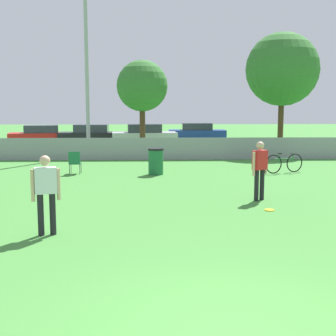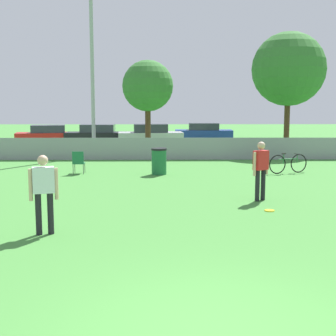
{
  "view_description": "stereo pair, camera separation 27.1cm",
  "coord_description": "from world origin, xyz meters",
  "views": [
    {
      "loc": [
        -0.94,
        -5.22,
        2.75
      ],
      "look_at": [
        -0.5,
        7.2,
        1.05
      ],
      "focal_mm": 50.0,
      "sensor_mm": 36.0,
      "label": 1
    },
    {
      "loc": [
        -0.67,
        -5.23,
        2.75
      ],
      "look_at": [
        -0.5,
        7.2,
        1.05
      ],
      "focal_mm": 50.0,
      "sensor_mm": 36.0,
      "label": 2
    }
  ],
  "objects": [
    {
      "name": "parked_car_blue",
      "position": [
        2.45,
        29.51,
        0.66
      ],
      "size": [
        4.29,
        1.84,
        1.38
      ],
      "rotation": [
        0.0,
        0.0,
        -0.04
      ],
      "color": "black",
      "rests_on": "ground_plane"
    },
    {
      "name": "fence_backline",
      "position": [
        0.0,
        18.0,
        0.55
      ],
      "size": [
        23.26,
        0.07,
        1.21
      ],
      "color": "gray",
      "rests_on": "ground_plane"
    },
    {
      "name": "tree_far_right",
      "position": [
        6.57,
        21.77,
        4.73
      ],
      "size": [
        4.19,
        4.19,
        6.83
      ],
      "color": "#4C331E",
      "rests_on": "ground_plane"
    },
    {
      "name": "tree_near_pole",
      "position": [
        -1.46,
        21.74,
        3.77
      ],
      "size": [
        2.9,
        2.9,
        5.24
      ],
      "color": "#4C331E",
      "rests_on": "ground_plane"
    },
    {
      "name": "folding_chair_sideline",
      "position": [
        -3.98,
        13.26,
        0.5
      ],
      "size": [
        0.46,
        0.46,
        0.9
      ],
      "rotation": [
        0.0,
        0.0,
        3.16
      ],
      "color": "#333338",
      "rests_on": "ground_plane"
    },
    {
      "name": "player_thrower_red",
      "position": [
        2.16,
        7.93,
        1.0
      ],
      "size": [
        0.5,
        0.45,
        1.7
      ],
      "rotation": [
        0.0,
        0.0,
        0.66
      ],
      "color": "black",
      "rests_on": "ground_plane"
    },
    {
      "name": "trash_bin",
      "position": [
        -0.78,
        13.04,
        0.52
      ],
      "size": [
        0.61,
        0.61,
        1.04
      ],
      "color": "#1E6638",
      "rests_on": "ground_plane"
    },
    {
      "name": "light_pole",
      "position": [
        -4.31,
        19.84,
        5.39
      ],
      "size": [
        0.9,
        0.36,
        9.23
      ],
      "color": "#9E9EA3",
      "rests_on": "ground_plane"
    },
    {
      "name": "player_receiver_white",
      "position": [
        -3.15,
        4.48,
        1.0
      ],
      "size": [
        0.59,
        0.34,
        1.7
      ],
      "rotation": [
        0.0,
        0.0,
        0.29
      ],
      "color": "black",
      "rests_on": "ground_plane"
    },
    {
      "name": "parked_car_silver",
      "position": [
        -1.41,
        25.79,
        0.7
      ],
      "size": [
        4.37,
        2.17,
        1.47
      ],
      "rotation": [
        0.0,
        0.0,
        0.08
      ],
      "color": "black",
      "rests_on": "ground_plane"
    },
    {
      "name": "parked_car_dark",
      "position": [
        -5.0,
        26.54,
        0.67
      ],
      "size": [
        4.34,
        1.74,
        1.41
      ],
      "rotation": [
        0.0,
        0.0,
        0.01
      ],
      "color": "black",
      "rests_on": "ground_plane"
    },
    {
      "name": "frisbee_disc",
      "position": [
        2.13,
        6.6,
        0.01
      ],
      "size": [
        0.26,
        0.26,
        0.03
      ],
      "color": "yellow",
      "rests_on": "ground_plane"
    },
    {
      "name": "bicycle_sideline",
      "position": [
        4.41,
        13.28,
        0.39
      ],
      "size": [
        1.68,
        0.68,
        0.82
      ],
      "rotation": [
        0.0,
        0.0,
        0.35
      ],
      "color": "black",
      "rests_on": "ground_plane"
    },
    {
      "name": "ground_plane",
      "position": [
        0.0,
        0.0,
        0.0
      ],
      "size": [
        120.0,
        120.0,
        0.0
      ],
      "primitive_type": "plane",
      "color": "#428438"
    },
    {
      "name": "parked_car_red",
      "position": [
        -8.34,
        26.48,
        0.66
      ],
      "size": [
        4.48,
        2.47,
        1.37
      ],
      "rotation": [
        0.0,
        0.0,
        0.19
      ],
      "color": "black",
      "rests_on": "ground_plane"
    }
  ]
}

